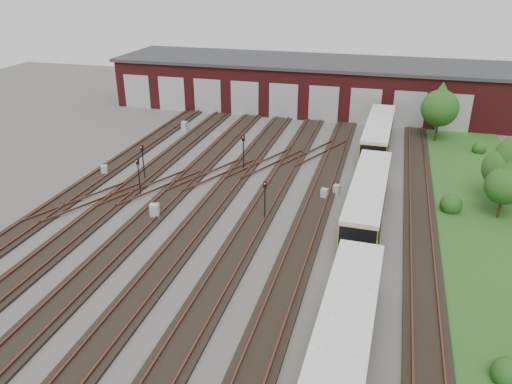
# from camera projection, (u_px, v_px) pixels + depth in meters

# --- Properties ---
(ground) EXTENTS (120.00, 120.00, 0.00)m
(ground) POSITION_uv_depth(u_px,v_px,m) (199.00, 263.00, 32.45)
(ground) COLOR #474442
(ground) RESTS_ON ground
(track_network) EXTENTS (30.40, 70.00, 0.33)m
(track_network) POSITION_uv_depth(u_px,v_px,m) (200.00, 256.00, 32.96)
(track_network) COLOR black
(track_network) RESTS_ON ground
(maintenance_shed) EXTENTS (51.00, 12.50, 6.35)m
(maintenance_shed) POSITION_uv_depth(u_px,v_px,m) (308.00, 84.00, 66.18)
(maintenance_shed) COLOR #521416
(maintenance_shed) RESTS_ON ground
(grass_verge) EXTENTS (8.00, 55.00, 0.05)m
(grass_verge) POSITION_uv_depth(u_px,v_px,m) (491.00, 228.00, 36.63)
(grass_verge) COLOR #1E4617
(grass_verge) RESTS_ON ground
(metro_train) EXTENTS (2.87, 45.86, 2.85)m
(metro_train) POSITION_uv_depth(u_px,v_px,m) (368.00, 198.00, 37.15)
(metro_train) COLOR black
(metro_train) RESTS_ON ground
(signal_mast_0) EXTENTS (0.28, 0.27, 3.28)m
(signal_mast_0) POSITION_uv_depth(u_px,v_px,m) (139.00, 172.00, 41.01)
(signal_mast_0) COLOR black
(signal_mast_0) RESTS_ON ground
(signal_mast_1) EXTENTS (0.28, 0.27, 3.22)m
(signal_mast_1) POSITION_uv_depth(u_px,v_px,m) (143.00, 158.00, 44.23)
(signal_mast_1) COLOR black
(signal_mast_1) RESTS_ON ground
(signal_mast_2) EXTENTS (0.25, 0.24, 3.23)m
(signal_mast_2) POSITION_uv_depth(u_px,v_px,m) (265.00, 196.00, 36.89)
(signal_mast_2) COLOR black
(signal_mast_2) RESTS_ON ground
(signal_mast_3) EXTENTS (0.29, 0.27, 3.37)m
(signal_mast_3) POSITION_uv_depth(u_px,v_px,m) (243.00, 148.00, 46.29)
(signal_mast_3) COLOR black
(signal_mast_3) RESTS_ON ground
(relay_cabinet_0) EXTENTS (0.64, 0.58, 0.90)m
(relay_cabinet_0) POSITION_uv_depth(u_px,v_px,m) (105.00, 170.00, 45.83)
(relay_cabinet_0) COLOR #A5A8AA
(relay_cabinet_0) RESTS_ON ground
(relay_cabinet_1) EXTENTS (0.72, 0.64, 1.05)m
(relay_cabinet_1) POSITION_uv_depth(u_px,v_px,m) (185.00, 126.00, 58.11)
(relay_cabinet_1) COLOR #A5A8AA
(relay_cabinet_1) RESTS_ON ground
(relay_cabinet_2) EXTENTS (0.80, 0.72, 1.14)m
(relay_cabinet_2) POSITION_uv_depth(u_px,v_px,m) (155.00, 211.00, 37.95)
(relay_cabinet_2) COLOR #A5A8AA
(relay_cabinet_2) RESTS_ON ground
(relay_cabinet_3) EXTENTS (0.62, 0.57, 0.85)m
(relay_cabinet_3) POSITION_uv_depth(u_px,v_px,m) (337.00, 190.00, 41.90)
(relay_cabinet_3) COLOR #A5A8AA
(relay_cabinet_3) RESTS_ON ground
(relay_cabinet_4) EXTENTS (0.62, 0.54, 0.91)m
(relay_cabinet_4) POSITION_uv_depth(u_px,v_px,m) (324.00, 194.00, 41.08)
(relay_cabinet_4) COLOR #A5A8AA
(relay_cabinet_4) RESTS_ON ground
(tree_0) EXTENTS (3.94, 3.94, 6.53)m
(tree_0) POSITION_uv_depth(u_px,v_px,m) (440.00, 104.00, 53.00)
(tree_0) COLOR #322316
(tree_0) RESTS_ON ground
(tree_1) EXTENTS (3.17, 3.17, 5.25)m
(tree_1) POSITION_uv_depth(u_px,v_px,m) (504.00, 164.00, 39.21)
(tree_1) COLOR #322316
(tree_1) RESTS_ON ground
(tree_3) EXTENTS (2.85, 2.85, 4.72)m
(tree_3) POSITION_uv_depth(u_px,v_px,m) (505.00, 182.00, 36.90)
(tree_3) COLOR #322316
(tree_3) RESTS_ON ground
(bush_0) EXTENTS (1.50, 1.50, 1.50)m
(bush_0) POSITION_uv_depth(u_px,v_px,m) (509.00, 369.00, 22.88)
(bush_0) COLOR #1A4814
(bush_0) RESTS_ON ground
(bush_1) EXTENTS (1.68, 1.68, 1.68)m
(bush_1) POSITION_uv_depth(u_px,v_px,m) (452.00, 202.00, 38.83)
(bush_1) COLOR #1A4814
(bush_1) RESTS_ON ground
(bush_2) EXTENTS (1.35, 1.35, 1.35)m
(bush_2) POSITION_uv_depth(u_px,v_px,m) (480.00, 146.00, 51.12)
(bush_2) COLOR #1A4814
(bush_2) RESTS_ON ground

